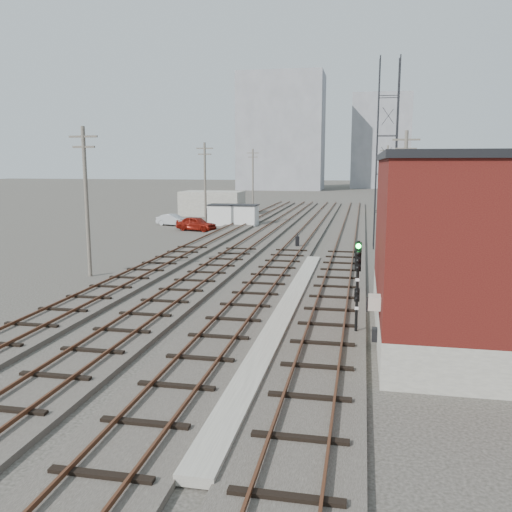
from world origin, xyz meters
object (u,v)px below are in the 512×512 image
(car_silver, at_px, (173,220))
(car_grey, at_px, (225,213))
(signal_mast, at_px, (357,281))
(switch_stand, at_px, (297,242))
(site_trailer, at_px, (233,215))
(car_red, at_px, (196,224))

(car_silver, distance_m, car_grey, 9.27)
(signal_mast, xyz_separation_m, switch_stand, (-5.05, 22.21, -1.67))
(signal_mast, bearing_deg, car_grey, 110.78)
(site_trailer, relative_size, car_silver, 1.45)
(car_grey, bearing_deg, car_red, 172.44)
(car_silver, bearing_deg, car_grey, -7.21)
(site_trailer, relative_size, car_red, 1.31)
(signal_mast, bearing_deg, site_trailer, 110.60)
(site_trailer, xyz_separation_m, car_grey, (-2.71, 6.78, -0.50))
(car_red, bearing_deg, site_trailer, -8.32)
(switch_stand, xyz_separation_m, car_red, (-11.65, 9.76, 0.17))
(switch_stand, bearing_deg, site_trailer, 97.99)
(car_silver, bearing_deg, car_red, -118.41)
(car_red, bearing_deg, car_grey, 16.54)
(switch_stand, relative_size, site_trailer, 0.21)
(car_red, bearing_deg, car_silver, 60.45)
(switch_stand, height_order, site_trailer, site_trailer)
(car_silver, bearing_deg, signal_mast, -133.20)
(car_red, xyz_separation_m, car_grey, (-0.16, 12.46, -0.05))
(switch_stand, bearing_deg, car_silver, 116.06)
(signal_mast, relative_size, car_red, 0.90)
(switch_stand, xyz_separation_m, car_grey, (-11.81, 22.23, 0.12))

